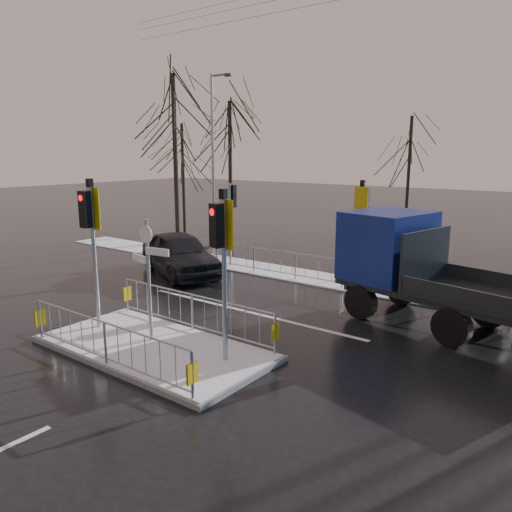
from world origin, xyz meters
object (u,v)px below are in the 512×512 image
Objects in this scene: car_far_lane at (180,253)px; flatbed_truck at (415,265)px; street_lamp_left at (214,159)px; traffic_island at (153,335)px.

car_far_lane is 0.71× the size of flatbed_truck.
flatbed_truck is at bearing -17.34° from street_lamp_left.
traffic_island is 12.17m from street_lamp_left.
street_lamp_left is at bearing 124.07° from traffic_island.
car_far_lane is at bearing -70.32° from street_lamp_left.
car_far_lane is 0.61× the size of street_lamp_left.
street_lamp_left reaches higher than flatbed_truck.
street_lamp_left is (-10.67, 3.33, 2.85)m from flatbed_truck.
car_far_lane is (-5.16, 5.97, 0.46)m from traffic_island.
car_far_lane is 9.45m from flatbed_truck.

